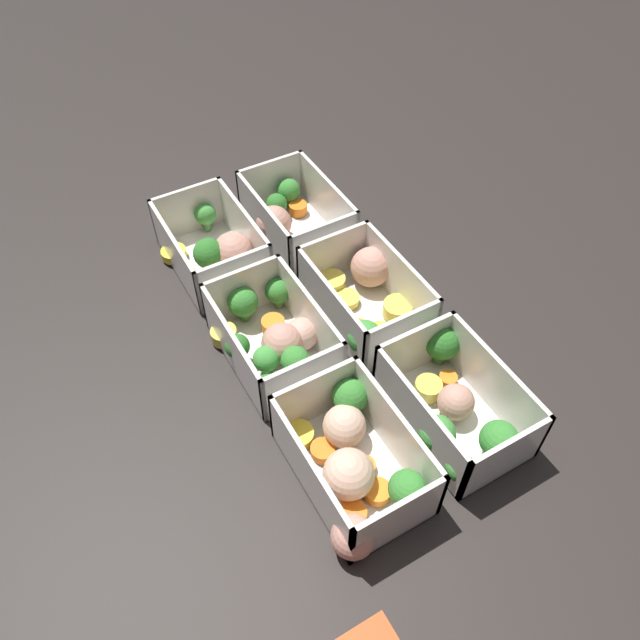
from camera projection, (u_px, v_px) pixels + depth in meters
name	position (u px, v px, depth m)	size (l,w,h in m)	color
ground_plane	(320.00, 334.00, 0.75)	(4.00, 4.00, 0.00)	#282321
container_near_left	(456.00, 406.00, 0.65)	(0.17, 0.11, 0.07)	silver
container_near_center	(370.00, 300.00, 0.75)	(0.17, 0.12, 0.07)	silver
container_near_right	(291.00, 220.00, 0.85)	(0.16, 0.11, 0.07)	silver
container_far_left	(353.00, 461.00, 0.61)	(0.17, 0.12, 0.07)	silver
container_far_center	(273.00, 338.00, 0.71)	(0.16, 0.12, 0.07)	silver
container_far_right	(216.00, 249.00, 0.81)	(0.16, 0.12, 0.07)	silver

